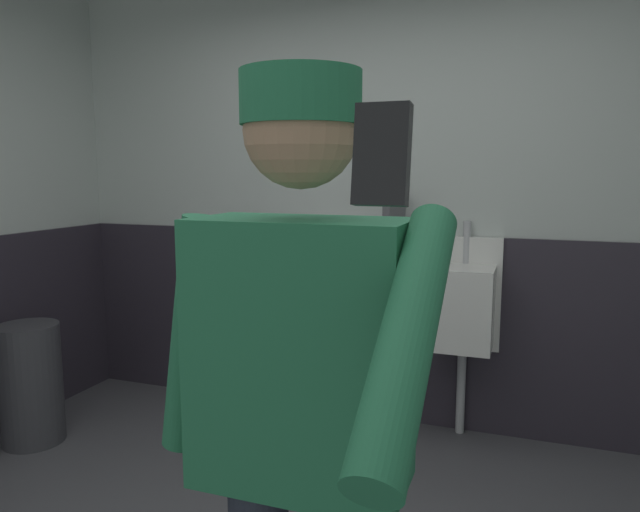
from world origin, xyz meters
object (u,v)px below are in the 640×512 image
at_px(urinal_left, 334,296).
at_px(person, 301,399).
at_px(trash_bin, 31,384).
at_px(cell_phone, 382,155).
at_px(urinal_middle, 462,306).

xyz_separation_m(urinal_left, person, (0.64, -2.14, 0.25)).
bearing_deg(person, trash_bin, 149.01).
height_order(cell_phone, trash_bin, cell_phone).
height_order(urinal_middle, trash_bin, urinal_middle).
bearing_deg(cell_phone, urinal_middle, 95.22).
relative_size(person, cell_phone, 15.61).
distance_m(person, trash_bin, 2.60).
bearing_deg(trash_bin, cell_phone, -36.25).
distance_m(person, cell_phone, 0.77).
distance_m(urinal_left, cell_phone, 2.90).
relative_size(urinal_middle, cell_phone, 11.27).
xyz_separation_m(urinal_middle, trash_bin, (-2.26, -0.85, -0.44)).
height_order(person, trash_bin, person).
relative_size(urinal_left, urinal_middle, 1.00).
height_order(urinal_left, person, person).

